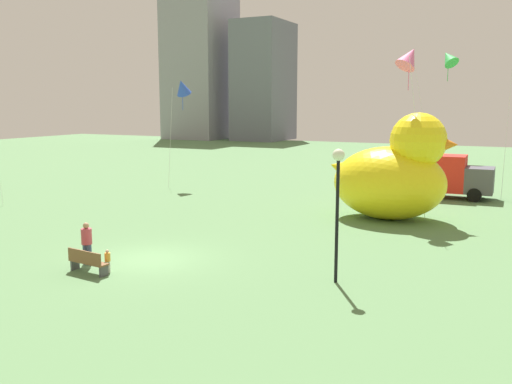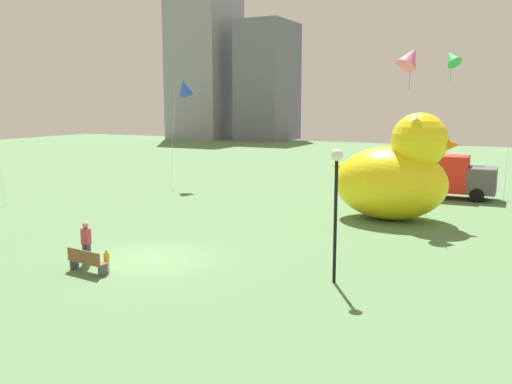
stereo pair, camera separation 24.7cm
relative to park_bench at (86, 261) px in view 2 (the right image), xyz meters
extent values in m
plane|color=#567F4E|center=(0.94, 2.58, -0.48)|extent=(140.00, 140.00, 0.00)
cube|color=brown|center=(0.01, 0.08, -0.06)|extent=(1.77, 0.64, 0.06)
cube|color=brown|center=(-0.01, -0.12, 0.20)|extent=(1.73, 0.25, 0.45)
cube|color=#47474C|center=(-0.77, 0.17, -0.28)|extent=(0.12, 0.38, 0.39)
cube|color=#47474C|center=(0.79, -0.01, -0.28)|extent=(0.12, 0.38, 0.39)
cylinder|color=#38476B|center=(-0.93, 0.90, -0.07)|extent=(0.19, 0.19, 0.82)
cylinder|color=#38476B|center=(-0.72, 0.90, -0.07)|extent=(0.19, 0.19, 0.82)
cylinder|color=#B23F4C|center=(-0.83, 0.90, 0.66)|extent=(0.41, 0.41, 0.62)
sphere|color=#A87C5B|center=(-0.83, 0.90, 1.09)|extent=(0.24, 0.24, 0.24)
cylinder|color=silver|center=(0.54, 0.44, -0.26)|extent=(0.10, 0.10, 0.43)
cylinder|color=silver|center=(0.65, 0.44, -0.26)|extent=(0.10, 0.10, 0.43)
cylinder|color=gold|center=(0.59, 0.44, 0.11)|extent=(0.21, 0.21, 0.32)
sphere|color=#D8AD8C|center=(0.59, 0.44, 0.34)|extent=(0.13, 0.13, 0.13)
ellipsoid|color=yellow|center=(7.69, 14.92, 1.50)|extent=(6.07, 4.49, 3.96)
sphere|color=yellow|center=(9.15, 14.92, 3.84)|extent=(2.96, 2.96, 2.96)
cone|color=orange|center=(10.47, 14.92, 3.69)|extent=(1.33, 1.33, 1.33)
cone|color=yellow|center=(5.06, 14.92, 2.16)|extent=(1.81, 1.58, 1.90)
cylinder|color=black|center=(8.61, 3.11, 1.70)|extent=(0.12, 0.12, 4.36)
sphere|color=#EAEACC|center=(8.61, 3.11, 4.04)|extent=(0.42, 0.42, 0.42)
cube|color=red|center=(8.50, 23.56, 1.17)|extent=(4.54, 2.40, 2.40)
cube|color=#4C4C56|center=(11.62, 23.63, 0.81)|extent=(1.80, 2.34, 1.68)
cylinder|color=black|center=(11.42, 23.62, -0.03)|extent=(0.95, 2.42, 0.90)
cylinder|color=black|center=(7.53, 23.53, -0.03)|extent=(0.95, 2.42, 0.90)
cube|color=gray|center=(-39.06, 71.05, 13.82)|extent=(9.91, 11.30, 28.60)
cube|color=slate|center=(-27.06, 71.96, 9.40)|extent=(7.82, 10.77, 19.76)
cylinder|color=silver|center=(9.15, 14.66, 3.84)|extent=(0.96, 1.40, 8.63)
cone|color=pink|center=(8.46, 15.12, 8.15)|extent=(1.77, 1.88, 1.53)
cylinder|color=pink|center=(8.46, 15.12, 7.25)|extent=(0.04, 0.04, 1.60)
cylinder|color=silver|center=(-10.18, 20.07, 3.25)|extent=(0.76, 1.88, 7.45)
cone|color=blue|center=(-9.25, 20.43, 6.97)|extent=(1.19, 1.56, 1.49)
cylinder|color=blue|center=(-9.25, 20.43, 6.07)|extent=(0.04, 0.04, 1.60)
cylinder|color=silver|center=(7.24, 27.68, 4.31)|extent=(2.45, 2.69, 9.57)
cone|color=green|center=(8.57, 28.90, 9.09)|extent=(1.90, 1.84, 1.55)
cylinder|color=green|center=(8.57, 28.90, 8.19)|extent=(0.04, 0.04, 1.60)
camera|label=1|loc=(14.49, -15.15, 5.79)|focal=39.13mm
camera|label=2|loc=(14.71, -15.04, 5.79)|focal=39.13mm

